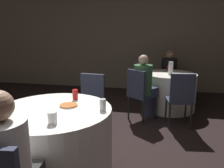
% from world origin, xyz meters
% --- Properties ---
extents(wall_back, '(16.00, 0.06, 2.80)m').
position_xyz_m(wall_back, '(0.00, 4.07, 1.40)').
color(wall_back, '#7A6B5B').
rests_on(wall_back, ground_plane).
extents(table_near, '(1.25, 1.25, 0.74)m').
position_xyz_m(table_near, '(0.08, 0.10, 0.37)').
color(table_near, white).
rests_on(table_near, ground_plane).
extents(table_far, '(1.04, 1.04, 0.74)m').
position_xyz_m(table_far, '(1.42, 2.53, 0.37)').
color(table_far, white).
rests_on(table_far, ground_plane).
extents(chair_near_north, '(0.43, 0.44, 0.92)m').
position_xyz_m(chair_near_north, '(0.18, 1.14, 0.55)').
color(chair_near_north, '#2D3347').
rests_on(chair_near_north, ground_plane).
extents(chair_far_southwest, '(0.56, 0.56, 0.92)m').
position_xyz_m(chair_far_southwest, '(0.86, 1.78, 0.55)').
color(chair_far_southwest, '#2D3347').
rests_on(chair_far_southwest, ground_plane).
extents(chair_far_north, '(0.41, 0.41, 0.92)m').
position_xyz_m(chair_far_north, '(1.44, 3.47, 0.55)').
color(chair_far_north, '#2D3347').
rests_on(chair_far_north, ground_plane).
extents(chair_far_south, '(0.45, 0.45, 0.92)m').
position_xyz_m(chair_far_south, '(1.54, 1.60, 0.55)').
color(chair_far_south, '#2D3347').
rests_on(chair_far_south, ground_plane).
extents(person_green_jacket, '(0.45, 0.47, 1.17)m').
position_xyz_m(person_green_jacket, '(0.96, 1.91, 0.59)').
color(person_green_jacket, '#33384C').
rests_on(person_green_jacket, ground_plane).
extents(person_black_shirt, '(0.34, 0.51, 1.14)m').
position_xyz_m(person_black_shirt, '(1.43, 3.30, 0.58)').
color(person_black_shirt, '#4C4238').
rests_on(person_black_shirt, ground_plane).
extents(pizza_plate_near, '(0.22, 0.22, 0.02)m').
position_xyz_m(pizza_plate_near, '(0.21, 0.22, 0.75)').
color(pizza_plate_near, white).
rests_on(pizza_plate_near, table_near).
extents(soda_can_silver, '(0.07, 0.07, 0.12)m').
position_xyz_m(soda_can_silver, '(0.61, 0.17, 0.80)').
color(soda_can_silver, silver).
rests_on(soda_can_silver, table_near).
extents(soda_can_red, '(0.07, 0.07, 0.12)m').
position_xyz_m(soda_can_red, '(0.19, 0.48, 0.80)').
color(soda_can_red, red).
rests_on(soda_can_red, table_near).
extents(cup_near, '(0.08, 0.08, 0.11)m').
position_xyz_m(cup_near, '(0.26, -0.25, 0.80)').
color(cup_near, white).
rests_on(cup_near, table_near).
extents(bottle_far, '(0.09, 0.09, 0.25)m').
position_xyz_m(bottle_far, '(1.41, 2.39, 0.87)').
color(bottle_far, white).
rests_on(bottle_far, table_far).
extents(cup_far, '(0.09, 0.09, 0.11)m').
position_xyz_m(cup_far, '(1.41, 2.88, 0.80)').
color(cup_far, red).
rests_on(cup_far, table_far).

